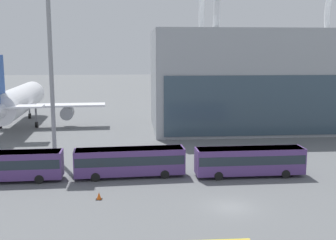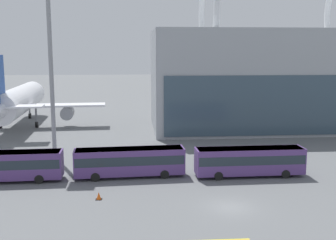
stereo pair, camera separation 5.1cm
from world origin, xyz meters
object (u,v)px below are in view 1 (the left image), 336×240
(shuttle_bus_2, at_px, (250,160))
(shuttle_bus_1, at_px, (130,160))
(shuttle_bus_0, at_px, (5,164))
(airliner_at_gate_far, at_px, (261,91))
(floodlight_mast, at_px, (50,37))
(airliner_at_gate_near, at_px, (18,101))
(traffic_cone_0, at_px, (99,196))

(shuttle_bus_2, bearing_deg, shuttle_bus_1, 175.47)
(shuttle_bus_0, bearing_deg, shuttle_bus_1, 0.79)
(airliner_at_gate_far, distance_m, shuttle_bus_1, 53.25)
(airliner_at_gate_far, distance_m, shuttle_bus_2, 48.06)
(floodlight_mast, bearing_deg, shuttle_bus_2, -23.43)
(airliner_at_gate_near, xyz_separation_m, floodlight_mast, (10.99, -24.26, 11.02))
(airliner_at_gate_near, bearing_deg, shuttle_bus_1, -150.94)
(shuttle_bus_0, bearing_deg, floodlight_mast, 68.89)
(airliner_at_gate_near, height_order, shuttle_bus_1, airliner_at_gate_near)
(airliner_at_gate_near, distance_m, shuttle_bus_1, 40.00)
(shuttle_bus_1, bearing_deg, shuttle_bus_0, 179.39)
(airliner_at_gate_near, relative_size, traffic_cone_0, 46.52)
(shuttle_bus_0, distance_m, shuttle_bus_1, 13.76)
(airliner_at_gate_far, relative_size, floodlight_mast, 1.76)
(shuttle_bus_1, xyz_separation_m, traffic_cone_0, (-2.95, -7.21, -1.59))
(shuttle_bus_0, bearing_deg, traffic_cone_0, -33.22)
(shuttle_bus_0, xyz_separation_m, shuttle_bus_1, (13.74, 0.65, 0.00))
(airliner_at_gate_far, relative_size, shuttle_bus_2, 3.22)
(shuttle_bus_0, distance_m, shuttle_bus_2, 27.48)
(airliner_at_gate_far, height_order, shuttle_bus_0, airliner_at_gate_far)
(shuttle_bus_2, xyz_separation_m, traffic_cone_0, (-16.69, -6.38, -1.59))
(traffic_cone_0, bearing_deg, shuttle_bus_1, 67.74)
(floodlight_mast, bearing_deg, shuttle_bus_1, -43.10)
(shuttle_bus_1, height_order, floodlight_mast, floodlight_mast)
(floodlight_mast, bearing_deg, airliner_at_gate_far, 42.07)
(airliner_at_gate_far, bearing_deg, floodlight_mast, 124.04)
(airliner_at_gate_near, relative_size, airliner_at_gate_far, 0.85)
(airliner_at_gate_far, relative_size, shuttle_bus_1, 3.20)
(airliner_at_gate_near, bearing_deg, shuttle_bus_2, -137.77)
(floodlight_mast, distance_m, traffic_cone_0, 24.04)
(shuttle_bus_0, xyz_separation_m, shuttle_bus_2, (27.48, -0.18, 0.00))
(airliner_at_gate_far, bearing_deg, shuttle_bus_2, 153.73)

